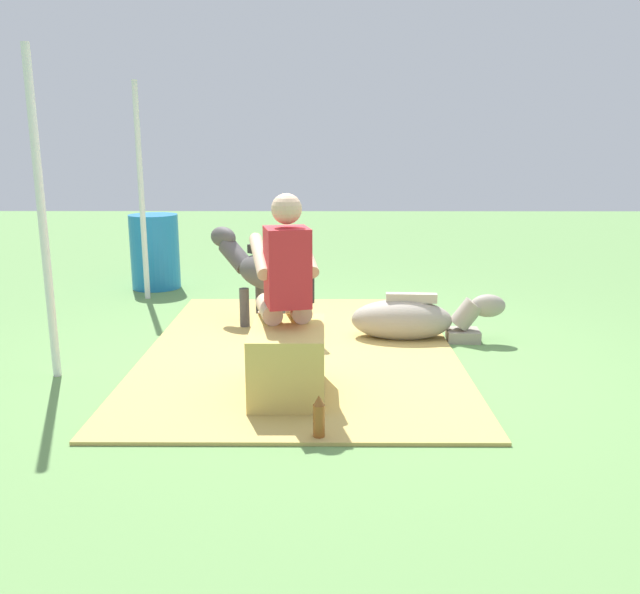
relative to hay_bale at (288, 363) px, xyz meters
name	(u,v)px	position (x,y,z in m)	size (l,w,h in m)	color
ground_plane	(333,358)	(0.83, -0.32, -0.25)	(24.00, 24.00, 0.00)	#608C4C
hay_patch	(301,349)	(1.02, -0.05, -0.23)	(3.52, 2.52, 0.02)	tan
hay_bale	(288,363)	(0.00, 0.00, 0.00)	(0.72, 0.49, 0.49)	tan
person_seated	(285,283)	(0.16, 0.02, 0.52)	(0.71, 0.51, 1.37)	#D8AD8C
pony_standing	(266,272)	(1.64, 0.29, 0.31)	(1.02, 1.10, 0.92)	#4C4747
pony_lying	(413,319)	(1.34, -1.03, -0.06)	(0.45, 1.34, 0.42)	gray
soda_bottle	(319,418)	(-0.66, -0.21, -0.11)	(0.07, 0.07, 0.28)	brown
water_barrel	(155,252)	(3.48, 1.77, 0.19)	(0.57, 0.57, 0.88)	#1E72B2
tent_pole_left	(42,218)	(0.42, 1.74, 0.92)	(0.06, 0.06, 2.34)	silver
tent_pole_right	(141,193)	(2.92, 1.73, 0.92)	(0.06, 0.06, 2.34)	silver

